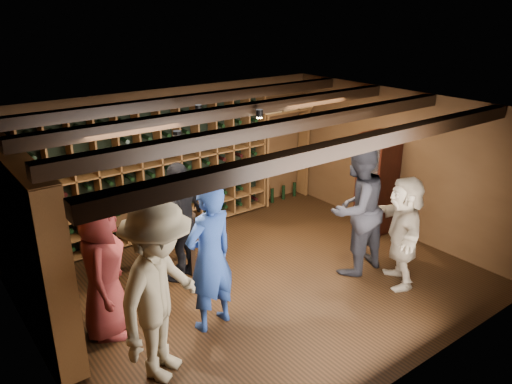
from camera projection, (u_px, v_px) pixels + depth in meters
ground at (259, 282)px, 7.28m from camera, size 6.00×6.00×0.00m
room_shell at (257, 118)px, 6.46m from camera, size 6.00×6.00×6.00m
wine_rack_back at (150, 174)px, 8.31m from camera, size 4.65×0.30×2.20m
wine_rack_left at (27, 244)px, 5.89m from camera, size 0.30×2.65×2.20m
crate_shelf at (285, 125)px, 9.81m from camera, size 1.20×0.32×2.07m
display_cabinet at (377, 185)px, 8.65m from camera, size 0.55×0.50×1.75m
man_blue_shirt at (210, 258)px, 6.00m from camera, size 0.75×0.55×1.90m
man_grey_suit at (356, 209)px, 7.28m from camera, size 1.02×0.81×2.01m
guest_red_floral at (102, 269)px, 5.88m from camera, size 0.91×1.03×1.77m
guest_woman_black at (181, 222)px, 7.11m from camera, size 1.12×0.93×1.79m
guest_khaki at (160, 293)px, 5.16m from camera, size 1.51×1.36×2.03m
guest_beige at (403, 231)px, 7.02m from camera, size 1.30×1.48×1.62m
tasting_table at (143, 221)px, 7.15m from camera, size 1.46×0.94×1.30m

